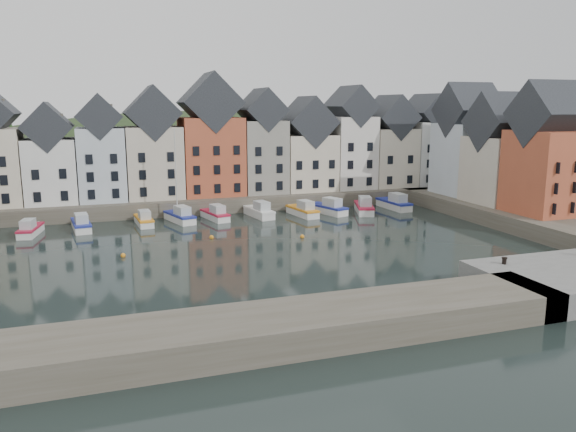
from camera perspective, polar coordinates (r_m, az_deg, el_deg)
name	(u,v)px	position (r m, az deg, el deg)	size (l,w,h in m)	color
ground	(265,253)	(58.40, -2.40, -3.75)	(260.00, 260.00, 0.00)	black
far_quay	(209,199)	(86.79, -7.98, 1.77)	(90.00, 16.00, 2.00)	#484437
right_quay	(533,216)	(79.05, 23.60, 0.01)	(14.00, 54.00, 2.00)	#484437
near_wall	(209,338)	(35.58, -8.04, -12.18)	(50.00, 6.00, 2.00)	#484437
hillside	(188,271)	(116.10, -10.15, -5.51)	(153.60, 70.40, 64.00)	#213118
far_terrace	(232,147)	(84.57, -5.72, 6.95)	(72.37, 8.16, 17.78)	beige
right_terrace	(504,152)	(81.19, 21.11, 6.11)	(8.30, 24.25, 16.36)	silver
mooring_buoys	(216,243)	(62.47, -7.31, -2.70)	(20.50, 5.50, 0.50)	orange
boat_a	(30,230)	(72.62, -24.73, -1.28)	(2.70, 5.96, 2.21)	silver
boat_b	(81,225)	(73.07, -20.26, -0.82)	(2.64, 6.43, 2.40)	silver
boat_c	(144,220)	(73.85, -14.42, -0.40)	(2.21, 5.88, 2.21)	silver
boat_d	(180,216)	(74.72, -10.90, -0.01)	(3.63, 6.69, 12.21)	silver
boat_e	(216,215)	(75.59, -7.37, 0.15)	(3.11, 6.31, 2.32)	silver
boat_f	(259,212)	(76.87, -2.91, 0.45)	(2.99, 6.71, 2.49)	silver
boat_g	(303,211)	(77.52, 1.54, 0.55)	(2.93, 6.65, 2.47)	silver
boat_h	(329,208)	(79.36, 4.14, 0.79)	(4.05, 6.99, 2.56)	silver
boat_i	(364,207)	(80.39, 7.74, 0.88)	(4.43, 7.35, 2.70)	silver
boat_j	(395,204)	(84.19, 10.77, 1.25)	(2.51, 7.07, 2.68)	silver
mooring_bollard	(504,260)	(50.38, 21.12, -4.23)	(0.48, 0.48, 0.56)	black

